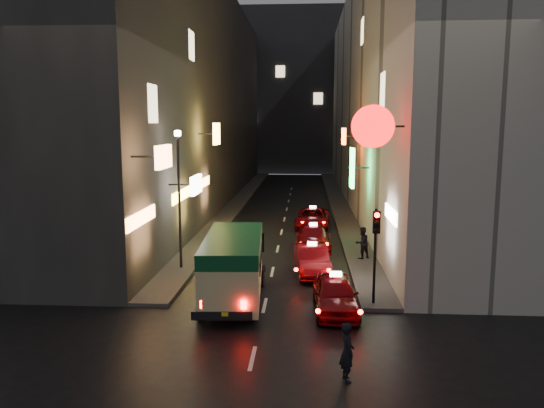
% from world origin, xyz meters
% --- Properties ---
extents(building_left, '(7.40, 52.00, 18.00)m').
position_xyz_m(building_left, '(-8.00, 33.99, 9.00)').
color(building_left, '#3C3936').
rests_on(building_left, ground).
extents(building_right, '(7.90, 52.00, 18.00)m').
position_xyz_m(building_right, '(8.00, 34.00, 9.00)').
color(building_right, '#AAA79C').
rests_on(building_right, ground).
extents(building_far, '(30.00, 10.00, 22.00)m').
position_xyz_m(building_far, '(0.00, 66.00, 11.00)').
color(building_far, '#2E2E32').
rests_on(building_far, ground).
extents(sidewalk_left, '(1.50, 52.00, 0.15)m').
position_xyz_m(sidewalk_left, '(-4.25, 34.00, 0.07)').
color(sidewalk_left, '#43413E').
rests_on(sidewalk_left, ground).
extents(sidewalk_right, '(1.50, 52.00, 0.15)m').
position_xyz_m(sidewalk_right, '(4.25, 34.00, 0.07)').
color(sidewalk_right, '#43413E').
rests_on(sidewalk_right, ground).
extents(minibus, '(2.41, 5.95, 2.51)m').
position_xyz_m(minibus, '(-1.20, 8.88, 1.58)').
color(minibus, '#D5C585').
rests_on(minibus, ground).
extents(taxi_near, '(2.09, 4.80, 1.68)m').
position_xyz_m(taxi_near, '(2.57, 8.03, 0.75)').
color(taxi_near, '#67050B').
rests_on(taxi_near, ground).
extents(taxi_second, '(2.36, 4.88, 1.67)m').
position_xyz_m(taxi_second, '(1.79, 12.83, 0.75)').
color(taxi_second, '#67050B').
rests_on(taxi_second, ground).
extents(taxi_third, '(2.05, 4.69, 1.64)m').
position_xyz_m(taxi_third, '(1.90, 17.63, 0.74)').
color(taxi_third, '#67050B').
rests_on(taxi_third, ground).
extents(taxi_far, '(2.20, 4.75, 1.64)m').
position_xyz_m(taxi_far, '(1.95, 23.59, 0.74)').
color(taxi_far, '#67050B').
rests_on(taxi_far, ground).
extents(pedestrian_crossing, '(0.51, 0.66, 1.80)m').
position_xyz_m(pedestrian_crossing, '(2.59, 2.84, 0.90)').
color(pedestrian_crossing, black).
rests_on(pedestrian_crossing, ground).
extents(pedestrian_sidewalk, '(0.78, 0.70, 1.76)m').
position_xyz_m(pedestrian_sidewalk, '(4.24, 15.14, 1.03)').
color(pedestrian_sidewalk, black).
rests_on(pedestrian_sidewalk, sidewalk_right).
extents(traffic_light, '(0.26, 0.43, 3.50)m').
position_xyz_m(traffic_light, '(4.00, 8.47, 2.69)').
color(traffic_light, black).
rests_on(traffic_light, sidewalk_right).
extents(lamp_post, '(0.28, 0.28, 6.22)m').
position_xyz_m(lamp_post, '(-4.20, 13.00, 3.72)').
color(lamp_post, black).
rests_on(lamp_post, sidewalk_left).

